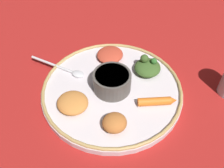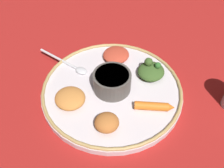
{
  "view_description": "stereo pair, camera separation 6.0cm",
  "coord_description": "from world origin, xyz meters",
  "views": [
    {
      "loc": [
        -0.04,
        0.41,
        0.47
      ],
      "look_at": [
        0.0,
        0.0,
        0.03
      ],
      "focal_mm": 39.45,
      "sensor_mm": 36.0,
      "label": 1
    },
    {
      "loc": [
        -0.1,
        0.4,
        0.47
      ],
      "look_at": [
        0.0,
        0.0,
        0.03
      ],
      "focal_mm": 39.45,
      "sensor_mm": 36.0,
      "label": 2
    }
  ],
  "objects": [
    {
      "name": "platter",
      "position": [
        0.0,
        0.0,
        0.01
      ],
      "size": [
        0.35,
        0.35,
        0.02
      ],
      "primitive_type": "cylinder",
      "color": "silver",
      "rests_on": "ground_plane"
    },
    {
      "name": "mound_berbere_red",
      "position": [
        0.02,
        -0.11,
        0.03
      ],
      "size": [
        0.09,
        0.1,
        0.02
      ],
      "primitive_type": "ellipsoid",
      "rotation": [
        0.0,
        0.0,
        2.74
      ],
      "color": "#B73D28",
      "rests_on": "platter"
    },
    {
      "name": "spoon",
      "position": [
        0.13,
        -0.05,
        0.02
      ],
      "size": [
        0.16,
        0.07,
        0.01
      ],
      "color": "silver",
      "rests_on": "platter"
    },
    {
      "name": "ground_plane",
      "position": [
        0.0,
        0.0,
        0.0
      ],
      "size": [
        2.4,
        2.4,
        0.0
      ],
      "primitive_type": "plane",
      "color": "maroon"
    },
    {
      "name": "mound_chickpea",
      "position": [
        -0.02,
        0.11,
        0.03
      ],
      "size": [
        0.07,
        0.07,
        0.03
      ],
      "primitive_type": "ellipsoid",
      "rotation": [
        0.0,
        0.0,
        2.11
      ],
      "color": "#B2662D",
      "rests_on": "platter"
    },
    {
      "name": "carrot_near_spoon",
      "position": [
        -0.11,
        0.04,
        0.03
      ],
      "size": [
        0.09,
        0.03,
        0.02
      ],
      "color": "orange",
      "rests_on": "platter"
    },
    {
      "name": "platter_rim",
      "position": [
        0.0,
        0.0,
        0.02
      ],
      "size": [
        0.35,
        0.35,
        0.01
      ],
      "primitive_type": "torus",
      "color": "tan",
      "rests_on": "platter"
    },
    {
      "name": "center_bowl",
      "position": [
        0.0,
        0.0,
        0.04
      ],
      "size": [
        0.09,
        0.09,
        0.05
      ],
      "color": "#4C4742",
      "rests_on": "platter"
    },
    {
      "name": "greens_pile",
      "position": [
        -0.09,
        -0.07,
        0.03
      ],
      "size": [
        0.09,
        0.09,
        0.05
      ],
      "color": "#385623",
      "rests_on": "platter"
    },
    {
      "name": "mound_squash",
      "position": [
        0.08,
        0.07,
        0.03
      ],
      "size": [
        0.1,
        0.1,
        0.03
      ],
      "primitive_type": "ellipsoid",
      "rotation": [
        0.0,
        0.0,
        2.66
      ],
      "color": "#C67A38",
      "rests_on": "platter"
    }
  ]
}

